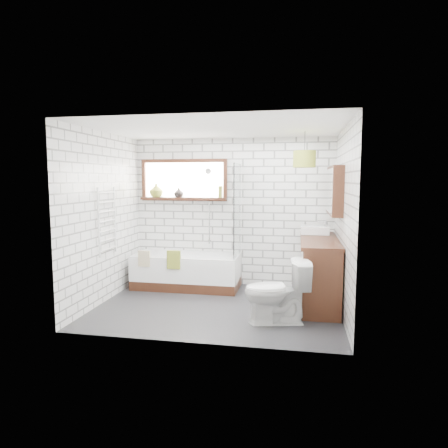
% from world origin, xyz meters
% --- Properties ---
extents(floor, '(3.40, 2.60, 0.01)m').
position_xyz_m(floor, '(0.00, 0.00, -0.01)').
color(floor, black).
rests_on(floor, ground).
extents(ceiling, '(3.40, 2.60, 0.01)m').
position_xyz_m(ceiling, '(0.00, 0.00, 2.50)').
color(ceiling, white).
rests_on(ceiling, ground).
extents(wall_back, '(3.40, 0.01, 2.50)m').
position_xyz_m(wall_back, '(0.00, 1.30, 1.25)').
color(wall_back, white).
rests_on(wall_back, ground).
extents(wall_front, '(3.40, 0.01, 2.50)m').
position_xyz_m(wall_front, '(0.00, -1.30, 1.25)').
color(wall_front, white).
rests_on(wall_front, ground).
extents(wall_left, '(0.01, 2.60, 2.50)m').
position_xyz_m(wall_left, '(-1.70, 0.00, 1.25)').
color(wall_left, white).
rests_on(wall_left, ground).
extents(wall_right, '(0.01, 2.60, 2.50)m').
position_xyz_m(wall_right, '(1.70, 0.00, 1.25)').
color(wall_right, white).
rests_on(wall_right, ground).
extents(window, '(1.52, 0.16, 0.68)m').
position_xyz_m(window, '(-0.85, 1.26, 1.80)').
color(window, black).
rests_on(window, wall_back).
extents(towel_radiator, '(0.06, 0.52, 1.00)m').
position_xyz_m(towel_radiator, '(-1.66, 0.00, 1.20)').
color(towel_radiator, white).
rests_on(towel_radiator, wall_left).
extents(mirror_cabinet, '(0.16, 1.20, 0.70)m').
position_xyz_m(mirror_cabinet, '(1.62, 0.60, 1.65)').
color(mirror_cabinet, black).
rests_on(mirror_cabinet, wall_right).
extents(shower_riser, '(0.02, 0.02, 1.30)m').
position_xyz_m(shower_riser, '(-0.40, 1.26, 1.35)').
color(shower_riser, silver).
rests_on(shower_riser, wall_back).
extents(bathtub, '(1.75, 0.77, 0.57)m').
position_xyz_m(bathtub, '(-0.71, 0.91, 0.28)').
color(bathtub, white).
rests_on(bathtub, floor).
extents(shower_screen, '(0.02, 0.72, 1.50)m').
position_xyz_m(shower_screen, '(0.14, 0.91, 1.32)').
color(shower_screen, white).
rests_on(shower_screen, bathtub).
extents(towel_green, '(0.21, 0.06, 0.29)m').
position_xyz_m(towel_green, '(-0.81, 0.53, 0.55)').
color(towel_green, olive).
rests_on(towel_green, bathtub).
extents(towel_beige, '(0.19, 0.05, 0.25)m').
position_xyz_m(towel_beige, '(-1.31, 0.53, 0.55)').
color(towel_beige, tan).
rests_on(towel_beige, bathtub).
extents(vanity, '(0.54, 1.68, 0.96)m').
position_xyz_m(vanity, '(1.43, 0.45, 0.48)').
color(vanity, black).
rests_on(vanity, floor).
extents(basin, '(0.43, 0.37, 0.12)m').
position_xyz_m(basin, '(1.37, 0.95, 1.02)').
color(basin, white).
rests_on(basin, vanity).
extents(tap, '(0.04, 0.04, 0.17)m').
position_xyz_m(tap, '(1.53, 0.95, 1.10)').
color(tap, silver).
rests_on(tap, vanity).
extents(toilet, '(0.62, 0.88, 0.81)m').
position_xyz_m(toilet, '(0.86, -0.50, 0.41)').
color(toilet, white).
rests_on(toilet, floor).
extents(vase_olive, '(0.24, 0.24, 0.24)m').
position_xyz_m(vase_olive, '(-1.34, 1.23, 1.60)').
color(vase_olive, olive).
rests_on(vase_olive, window).
extents(vase_dark, '(0.20, 0.20, 0.17)m').
position_xyz_m(vase_dark, '(-0.93, 1.23, 1.57)').
color(vase_dark, black).
rests_on(vase_dark, window).
extents(bottle, '(0.08, 0.08, 0.20)m').
position_xyz_m(bottle, '(-0.20, 1.23, 1.58)').
color(bottle, olive).
rests_on(bottle, window).
extents(pendant, '(0.32, 0.32, 0.24)m').
position_xyz_m(pendant, '(1.18, 0.49, 2.10)').
color(pendant, olive).
rests_on(pendant, ceiling).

